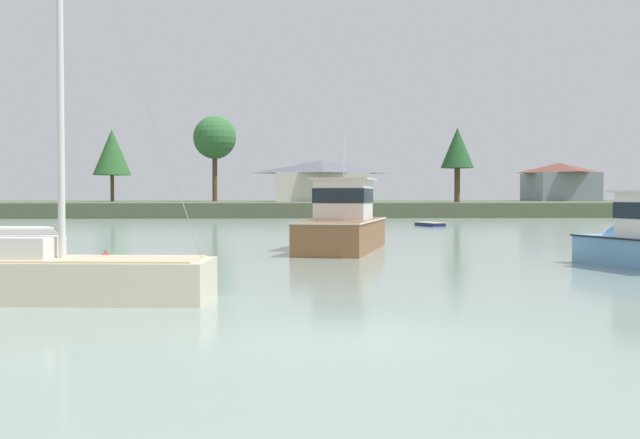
{
  "coord_description": "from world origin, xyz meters",
  "views": [
    {
      "loc": [
        -1.12,
        -11.51,
        2.2
      ],
      "look_at": [
        1.27,
        31.73,
        0.85
      ],
      "focal_mm": 42.11,
      "sensor_mm": 36.0,
      "label": 1
    }
  ],
  "objects": [
    {
      "name": "ground_plane",
      "position": [
        0.0,
        0.0,
        0.0
      ],
      "size": [
        400.0,
        400.0,
        0.0
      ],
      "primitive_type": "plane",
      "color": "gray"
    },
    {
      "name": "dinghy_navy",
      "position": [
        9.95,
        42.73,
        0.11
      ],
      "size": [
        2.03,
        2.89,
        0.4
      ],
      "color": "navy",
      "rests_on": "ground"
    },
    {
      "name": "far_shore_bank",
      "position": [
        0.0,
        88.3,
        0.75
      ],
      "size": [
        172.19,
        51.76,
        1.51
      ],
      "primitive_type": "cube",
      "color": "#4C563D",
      "rests_on": "ground"
    },
    {
      "name": "shore_tree_inland_a",
      "position": [
        -9.69,
        90.08,
        10.0
      ],
      "size": [
        5.76,
        5.76,
        11.45
      ],
      "color": "brown",
      "rests_on": "far_shore_bank"
    },
    {
      "name": "shore_tree_center_right",
      "position": [
        19.11,
        72.5,
        7.57
      ],
      "size": [
        3.75,
        3.75,
        8.48
      ],
      "color": "brown",
      "rests_on": "far_shore_bank"
    },
    {
      "name": "cruiser_wood",
      "position": [
        1.68,
        19.53,
        0.67
      ],
      "size": [
        4.67,
        9.48,
        5.51
      ],
      "color": "brown",
      "rests_on": "ground"
    },
    {
      "name": "shore_tree_center",
      "position": [
        -23.18,
        89.42,
        8.02
      ],
      "size": [
        4.99,
        4.99,
        9.6
      ],
      "color": "brown",
      "rests_on": "far_shore_bank"
    },
    {
      "name": "cottage_eastern",
      "position": [
        39.25,
        94.1,
        4.33
      ],
      "size": [
        9.16,
        10.52,
        5.48
      ],
      "color": "gray",
      "rests_on": "far_shore_bank"
    },
    {
      "name": "cottage_behind_trees",
      "position": [
        4.44,
        86.67,
        4.28
      ],
      "size": [
        12.86,
        7.52,
        5.36
      ],
      "color": "silver",
      "rests_on": "far_shore_bank"
    },
    {
      "name": "mooring_buoy_red",
      "position": [
        -6.98,
        14.17,
        0.07
      ],
      "size": [
        0.42,
        0.42,
        0.47
      ],
      "color": "red",
      "rests_on": "ground"
    },
    {
      "name": "dinghy_sand",
      "position": [
        4.46,
        52.71,
        0.1
      ],
      "size": [
        2.2,
        2.66,
        0.4
      ],
      "color": "tan",
      "rests_on": "ground"
    },
    {
      "name": "sailboat_cream",
      "position": [
        -6.27,
        4.55,
        0.23
      ],
      "size": [
        7.56,
        2.65,
        10.08
      ],
      "color": "beige",
      "rests_on": "ground"
    }
  ]
}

